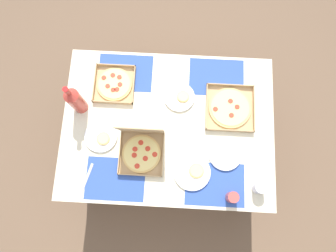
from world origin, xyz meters
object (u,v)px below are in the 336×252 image
object	(u,v)px
pizza_box_edge_far	(230,108)
cup_clear_left	(232,197)
pizza_box_corner_right	(114,84)
soda_bottle	(75,100)
plate_middle	(225,154)
pizza_box_corner_left	(141,149)
plate_far_right	(180,97)
cup_spare	(259,188)
plate_near_right	(101,137)
plate_far_left	(192,172)

from	to	relation	value
pizza_box_edge_far	cup_clear_left	bearing A→B (deg)	-88.96
pizza_box_corner_right	cup_clear_left	size ratio (longest dim) A/B	2.90
soda_bottle	pizza_box_edge_far	bearing A→B (deg)	2.40
pizza_box_corner_right	plate_middle	world-z (taller)	pizza_box_corner_right
pizza_box_corner_right	soda_bottle	size ratio (longest dim) A/B	0.81
pizza_box_corner_right	pizza_box_corner_left	bearing A→B (deg)	-63.47
pizza_box_corner_left	plate_far_right	size ratio (longest dim) A/B	1.53
pizza_box_corner_left	cup_clear_left	world-z (taller)	pizza_box_corner_left
pizza_box_corner_left	plate_far_right	bearing A→B (deg)	58.41
cup_clear_left	pizza_box_corner_right	bearing A→B (deg)	138.31
plate_far_right	cup_spare	world-z (taller)	cup_spare
plate_near_right	cup_clear_left	size ratio (longest dim) A/B	2.28
pizza_box_edge_far	plate_far_right	bearing A→B (deg)	169.96
plate_middle	cup_clear_left	xyz separation A→B (m)	(0.04, -0.26, 0.04)
cup_spare	plate_middle	bearing A→B (deg)	135.76
plate_near_right	cup_clear_left	distance (m)	0.88
plate_far_left	plate_far_right	world-z (taller)	same
pizza_box_corner_left	cup_clear_left	distance (m)	0.61
pizza_box_corner_right	soda_bottle	bearing A→B (deg)	-141.08
pizza_box_corner_left	plate_far_left	world-z (taller)	pizza_box_corner_left
cup_spare	plate_near_right	bearing A→B (deg)	164.86
pizza_box_corner_left	cup_spare	size ratio (longest dim) A/B	3.40
plate_far_left	pizza_box_corner_left	bearing A→B (deg)	159.26
pizza_box_corner_left	plate_near_right	size ratio (longest dim) A/B	1.48
plate_near_right	pizza_box_corner_right	bearing A→B (deg)	81.91
plate_far_left	cup_spare	size ratio (longest dim) A/B	2.53
pizza_box_edge_far	plate_near_right	bearing A→B (deg)	-164.04
pizza_box_corner_right	cup_clear_left	bearing A→B (deg)	-41.69
plate_far_left	plate_far_right	bearing A→B (deg)	101.72
pizza_box_edge_far	plate_middle	xyz separation A→B (m)	(-0.03, -0.30, -0.00)
pizza_box_corner_left	plate_far_left	xyz separation A→B (m)	(0.32, -0.12, -0.04)
plate_far_right	plate_middle	world-z (taller)	plate_far_right
plate_far_left	plate_far_right	distance (m)	0.49
plate_near_right	cup_spare	distance (m)	1.01
cup_spare	pizza_box_corner_left	bearing A→B (deg)	164.79
plate_far_left	cup_spare	bearing A→B (deg)	-10.52
pizza_box_corner_right	plate_far_right	xyz separation A→B (m)	(0.43, -0.06, -0.00)
pizza_box_edge_far	pizza_box_corner_left	size ratio (longest dim) A/B	1.01
pizza_box_corner_right	plate_far_left	size ratio (longest dim) A/B	1.16
plate_middle	pizza_box_edge_far	bearing A→B (deg)	84.79
pizza_box_corner_right	plate_far_left	xyz separation A→B (m)	(0.53, -0.54, -0.00)
plate_near_right	soda_bottle	distance (m)	0.27
plate_far_left	plate_middle	bearing A→B (deg)	31.11
pizza_box_edge_far	cup_clear_left	world-z (taller)	cup_clear_left
plate_middle	cup_clear_left	size ratio (longest dim) A/B	2.25
plate_far_right	pizza_box_corner_left	bearing A→B (deg)	-121.59
plate_far_left	soda_bottle	world-z (taller)	soda_bottle
plate_middle	pizza_box_corner_right	bearing A→B (deg)	149.80
soda_bottle	plate_far_left	bearing A→B (deg)	-27.53
plate_far_left	plate_far_right	size ratio (longest dim) A/B	1.14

